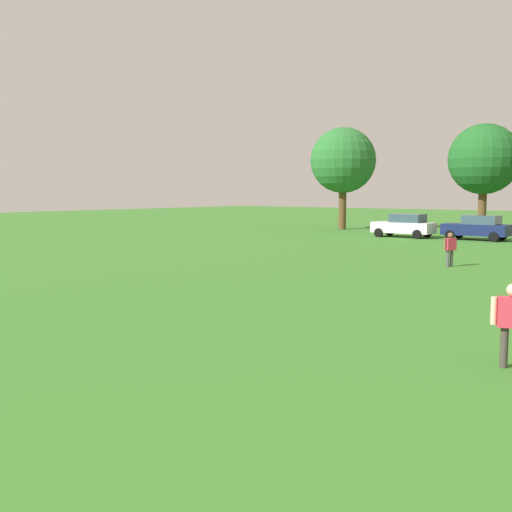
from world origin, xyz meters
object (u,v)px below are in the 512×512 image
Objects in this scene: adult_bystander at (512,318)px; parked_car_white_0 at (404,225)px; tree_far_left at (343,161)px; bystander_near_trees at (450,247)px; parked_car_navy_1 at (477,227)px; tree_left at (484,159)px.

adult_bystander is 33.12m from parked_car_white_0.
bystander_near_trees is at bearing -49.70° from tree_far_left.
tree_far_left is at bearing -19.67° from parked_car_navy_1.
bystander_near_trees is 23.72m from tree_left.
adult_bystander is at bearing 117.97° from parked_car_white_0.
parked_car_white_0 is at bearing 8.18° from parked_car_navy_1.
tree_far_left reaches higher than bystander_near_trees.
tree_left is (11.27, 2.14, -0.17)m from tree_far_left.
parked_car_white_0 is at bearing -33.34° from tree_far_left.
parked_car_white_0 is 0.49× the size of tree_far_left.
bystander_near_trees is at bearing 121.05° from parked_car_white_0.
adult_bystander is 1.06× the size of bystander_near_trees.
tree_left is (-12.53, 36.84, 4.81)m from adult_bystander.
tree_left is (-5.94, 22.44, 4.86)m from bystander_near_trees.
parked_car_white_0 is 5.01m from parked_car_navy_1.
parked_car_white_0 is (-8.94, 14.86, -0.03)m from bystander_near_trees.
parked_car_navy_1 is at bearing -93.18° from adult_bystander.
parked_car_navy_1 is at bearing 40.66° from bystander_near_trees.
adult_bystander is 31.78m from parked_car_navy_1.
bystander_near_trees is 0.35× the size of parked_car_navy_1.
parked_car_white_0 is at bearing -84.65° from adult_bystander.
tree_far_left is at bearing 66.61° from bystander_near_trees.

